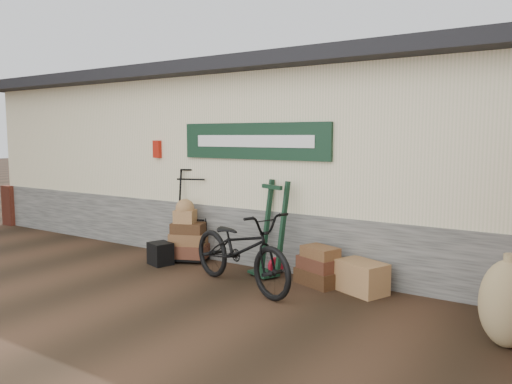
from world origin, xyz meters
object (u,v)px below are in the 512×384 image
porter_trolley (191,214)px  suitcase_stack (319,265)px  green_barrow (272,228)px  wicker_hamper (362,277)px  black_trunk (160,254)px  bicycle (241,244)px

porter_trolley → suitcase_stack: size_ratio=2.47×
green_barrow → wicker_hamper: bearing=20.0°
black_trunk → bicycle: bicycle is taller
porter_trolley → suitcase_stack: (2.40, -0.15, -0.48)m
green_barrow → wicker_hamper: (1.41, -0.06, -0.49)m
suitcase_stack → bicycle: 1.11m
porter_trolley → bicycle: bearing=-50.0°
porter_trolley → bicycle: size_ratio=0.75×
porter_trolley → green_barrow: bearing=-25.4°
porter_trolley → bicycle: porter_trolley is taller
suitcase_stack → black_trunk: size_ratio=1.74×
bicycle → green_barrow: bearing=15.7°
green_barrow → wicker_hamper: 1.49m
porter_trolley → green_barrow: size_ratio=1.09×
black_trunk → bicycle: 1.82m
porter_trolley → suitcase_stack: porter_trolley is taller
porter_trolley → green_barrow: 1.62m
bicycle → suitcase_stack: bearing=-32.0°
black_trunk → bicycle: bearing=-8.9°
green_barrow → suitcase_stack: bearing=18.2°
wicker_hamper → bicycle: 1.64m
green_barrow → suitcase_stack: size_ratio=2.26×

